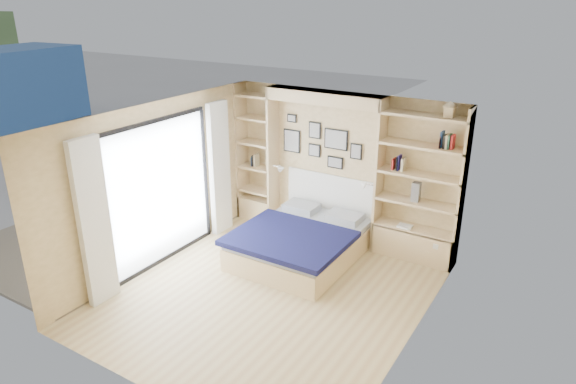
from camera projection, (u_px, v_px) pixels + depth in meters
The scene contains 8 objects.
ground at pixel (270, 294), 7.21m from camera, with size 4.50×4.50×0.00m, color tan.
room_shell at pixel (302, 185), 8.22m from camera, with size 4.50×4.50×4.50m.
bed at pixel (301, 241), 8.13m from camera, with size 1.73×2.14×1.07m.
photo_gallery at pixel (320, 142), 8.61m from camera, with size 1.48×0.02×0.82m.
reading_lamps at pixel (321, 176), 8.55m from camera, with size 1.92×0.12×0.15m.
shelf_decor at pixel (405, 153), 7.70m from camera, with size 3.51×0.23×2.03m.
deck at pixel (99, 235), 8.97m from camera, with size 3.20×4.00×0.05m, color #685D4D.
deck_chair at pixel (155, 204), 9.33m from camera, with size 0.56×0.82×0.77m.
Camera 1 is at (3.46, -5.15, 3.95)m, focal length 32.00 mm.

